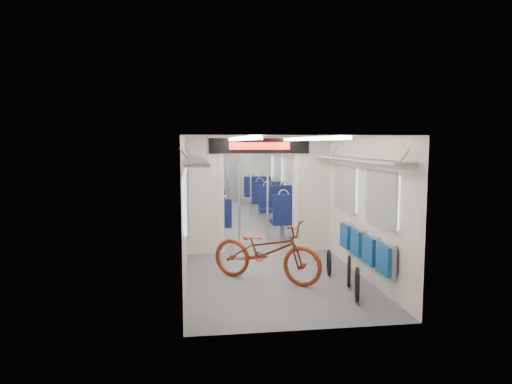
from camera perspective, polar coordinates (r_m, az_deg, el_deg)
carriage at (r=10.91m, az=-0.97°, el=2.44°), size 12.00×12.02×2.31m
bicycle at (r=7.34m, az=1.29°, el=-7.38°), size 1.92×1.57×0.98m
flip_bench at (r=7.45m, az=13.38°, el=-6.64°), size 0.12×2.08×0.49m
bike_hoop_a at (r=6.64m, az=12.52°, el=-11.43°), size 0.20×0.48×0.49m
bike_hoop_b at (r=7.27m, az=11.54°, el=-9.86°), size 0.20×0.48×0.49m
bike_hoop_c at (r=7.81m, az=9.10°, el=-8.87°), size 0.14×0.44×0.44m
seat_bay_near_left at (r=10.97m, az=-5.84°, el=-2.63°), size 0.90×2.04×1.09m
seat_bay_near_right at (r=11.45m, az=3.51°, el=-2.06°), size 0.96×2.31×1.17m
seat_bay_far_left at (r=14.53m, az=-6.36°, el=-0.43°), size 0.92×2.13×1.12m
seat_bay_far_right at (r=15.00m, az=0.76°, el=-0.12°), size 0.95×2.26×1.16m
stanchion_near_left at (r=9.56m, az=-2.10°, el=-0.21°), size 0.05×0.05×2.30m
stanchion_near_right at (r=9.75m, az=1.46°, el=-0.08°), size 0.04×0.04×2.30m
stanchion_far_left at (r=13.13m, az=-3.53°, el=1.52°), size 0.04×0.04×2.30m
stanchion_far_right at (r=12.72m, az=-0.68°, el=1.39°), size 0.04×0.04×2.30m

